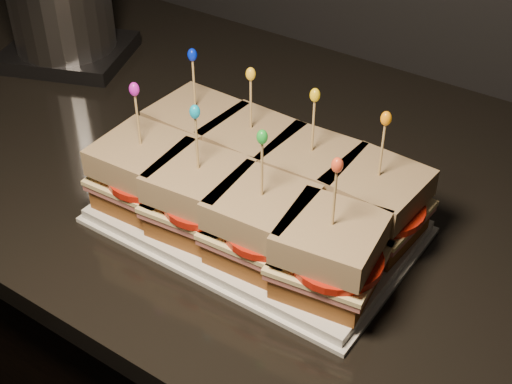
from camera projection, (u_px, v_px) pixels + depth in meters
The scene contains 60 objects.
granite_slab at pixel (289, 181), 1.00m from camera, with size 2.32×0.75×0.03m, color black.
platter at pixel (256, 221), 0.89m from camera, with size 0.37×0.23×0.02m, color white.
platter_rim at pixel (256, 225), 0.89m from camera, with size 0.39×0.24×0.01m, color white.
sandwich_0_bread_bot at pixel (198, 153), 0.97m from camera, with size 0.10×0.10×0.03m, color #5C3213.
sandwich_0_ham at pixel (197, 142), 0.96m from camera, with size 0.11×0.11×0.01m, color #B15B53.
sandwich_0_cheese at pixel (197, 137), 0.96m from camera, with size 0.11×0.11×0.01m, color #FBE59A.
sandwich_0_tomato at pixel (201, 137), 0.94m from camera, with size 0.10×0.10×0.01m, color red.
sandwich_0_bread_top at pixel (196, 119), 0.94m from camera, with size 0.10×0.10×0.03m, color #532C0D.
sandwich_0_pick at pixel (194, 87), 0.91m from camera, with size 0.00×0.00×0.09m, color tan.
sandwich_0_frill at pixel (192, 55), 0.88m from camera, with size 0.01×0.01×0.02m, color #041BCE.
sandwich_1_bread_bot at pixel (251, 174), 0.93m from camera, with size 0.10×0.10×0.03m, color #5C3213.
sandwich_1_ham at pixel (251, 163), 0.92m from camera, with size 0.11×0.11×0.01m, color #B15B53.
sandwich_1_cheese at pixel (251, 159), 0.92m from camera, with size 0.11×0.11×0.01m, color #FBE59A.
sandwich_1_tomato at pixel (256, 159), 0.90m from camera, with size 0.10×0.10×0.01m, color red.
sandwich_1_bread_top at pixel (251, 140), 0.90m from camera, with size 0.10×0.10×0.03m, color #532C0D.
sandwich_1_pick at pixel (251, 107), 0.87m from camera, with size 0.00×0.00×0.09m, color tan.
sandwich_1_frill at pixel (251, 74), 0.84m from camera, with size 0.01×0.01×0.02m, color yellow.
sandwich_2_bread_bot at pixel (309, 198), 0.89m from camera, with size 0.10×0.10×0.03m, color #5C3213.
sandwich_2_ham at pixel (310, 186), 0.88m from camera, with size 0.11×0.11×0.01m, color #B15B53.
sandwich_2_cheese at pixel (310, 182), 0.88m from camera, with size 0.11×0.11×0.01m, color #FBE59A.
sandwich_2_tomato at pixel (316, 183), 0.86m from camera, with size 0.10×0.10×0.01m, color red.
sandwich_2_bread_top at pixel (311, 162), 0.86m from camera, with size 0.10×0.10×0.03m, color #532C0D.
sandwich_2_pick at pixel (313, 129), 0.83m from camera, with size 0.00×0.00×0.09m, color tan.
sandwich_2_frill at pixel (315, 95), 0.80m from camera, with size 0.01×0.01×0.02m, color yellow.
sandwich_3_bread_bot at pixel (372, 224), 0.85m from camera, with size 0.10×0.10×0.03m, color #5C3213.
sandwich_3_ham at pixel (374, 212), 0.84m from camera, with size 0.11×0.11×0.01m, color #B15B53.
sandwich_3_cheese at pixel (375, 207), 0.84m from camera, with size 0.11×0.11×0.01m, color #FBE59A.
sandwich_3_tomato at pixel (382, 209), 0.82m from camera, with size 0.10×0.10×0.01m, color red.
sandwich_3_bread_top at pixel (377, 187), 0.82m from camera, with size 0.10×0.10×0.03m, color #532C0D.
sandwich_3_pick at pixel (382, 153), 0.79m from camera, with size 0.00×0.00×0.09m, color tan.
sandwich_3_frill at pixel (386, 118), 0.76m from camera, with size 0.01×0.01×0.02m, color orange.
sandwich_4_bread_bot at pixel (146, 191), 0.90m from camera, with size 0.10×0.10×0.03m, color #5C3213.
sandwich_4_ham at pixel (145, 180), 0.89m from camera, with size 0.11×0.11×0.01m, color #B15B53.
sandwich_4_cheese at pixel (144, 175), 0.89m from camera, with size 0.11×0.11×0.01m, color #FBE59A.
sandwich_4_tomato at pixel (148, 176), 0.87m from camera, with size 0.10×0.10×0.01m, color red.
sandwich_4_bread_top at pixel (142, 156), 0.87m from camera, with size 0.10×0.10×0.03m, color #532C0D.
sandwich_4_pick at pixel (138, 123), 0.84m from camera, with size 0.00×0.00×0.09m, color tan.
sandwich_4_frill at pixel (134, 89), 0.81m from camera, with size 0.01×0.01×0.02m, color #C418BD.
sandwich_5_bread_bot at pixel (201, 216), 0.86m from camera, with size 0.10×0.10×0.03m, color #5C3213.
sandwich_5_ham at pixel (200, 205), 0.85m from camera, with size 0.11×0.11×0.01m, color #B15B53.
sandwich_5_cheese at pixel (200, 200), 0.85m from camera, with size 0.11×0.11×0.01m, color #FBE59A.
sandwich_5_tomato at pixel (205, 201), 0.83m from camera, with size 0.10×0.10×0.01m, color red.
sandwich_5_bread_top at pixel (199, 180), 0.83m from camera, with size 0.10×0.10×0.03m, color #532C0D.
sandwich_5_pick at pixel (197, 146), 0.80m from camera, with size 0.00×0.00×0.09m, color tan.
sandwich_5_frill at pixel (195, 112), 0.77m from camera, with size 0.01×0.01×0.02m, color #0C9CC9.
sandwich_6_bread_bot at pixel (261, 244), 0.82m from camera, with size 0.10×0.10×0.03m, color #5C3213.
sandwich_6_ham at pixel (262, 232), 0.81m from camera, with size 0.11×0.11×0.01m, color #B15B53.
sandwich_6_cheese at pixel (262, 227), 0.81m from camera, with size 0.11×0.11×0.01m, color #FBE59A.
sandwich_6_tomato at pixel (267, 229), 0.79m from camera, with size 0.10×0.10×0.01m, color red.
sandwich_6_bread_top at pixel (262, 207), 0.79m from camera, with size 0.10×0.10×0.03m, color #532C0D.
sandwich_6_pick at pixel (262, 172), 0.76m from camera, with size 0.00×0.00×0.09m, color tan.
sandwich_6_frill at pixel (262, 137), 0.73m from camera, with size 0.01×0.01×0.02m, color green.
sandwich_7_bread_bot at pixel (328, 274), 0.78m from camera, with size 0.10×0.10×0.03m, color #5C3213.
sandwich_7_ham at pixel (329, 262), 0.77m from camera, with size 0.11×0.11×0.01m, color #B15B53.
sandwich_7_cheese at pixel (329, 258), 0.77m from camera, with size 0.11×0.11×0.01m, color #FBE59A.
sandwich_7_tomato at pixel (337, 260), 0.75m from camera, with size 0.10×0.10×0.01m, color red.
sandwich_7_bread_top at pixel (331, 237), 0.75m from camera, with size 0.10×0.10×0.03m, color #532C0D.
sandwich_7_pick at pixel (334, 201), 0.72m from camera, with size 0.00×0.00×0.09m, color tan.
sandwich_7_frill at pixel (337, 165), 0.69m from camera, with size 0.01×0.01×0.02m, color #ED4825.
appliance_base at pixel (69, 52), 1.26m from camera, with size 0.21×0.17×0.03m, color #262628.
Camera 1 is at (0.38, 0.95, 1.51)m, focal length 50.00 mm.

